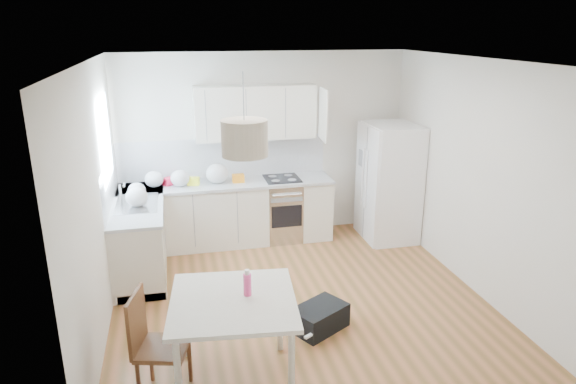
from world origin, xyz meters
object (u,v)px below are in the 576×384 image
at_px(refrigerator, 390,182).
at_px(dining_table, 233,309).
at_px(gym_bag, 319,318).
at_px(dining_chair, 163,346).

bearing_deg(refrigerator, dining_table, -133.02).
distance_m(refrigerator, dining_table, 3.87).
distance_m(dining_table, gym_bag, 1.31).
relative_size(refrigerator, gym_bag, 3.05).
bearing_deg(dining_chair, refrigerator, 55.88).
height_order(dining_chair, gym_bag, dining_chair).
bearing_deg(dining_table, dining_chair, -172.20).
bearing_deg(gym_bag, dining_table, -176.27).
bearing_deg(dining_table, gym_bag, 40.30).
distance_m(dining_table, dining_chair, 0.66).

